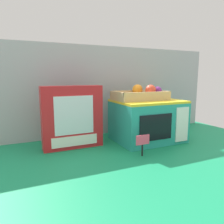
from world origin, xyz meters
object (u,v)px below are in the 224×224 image
object	(u,v)px
food_groups_crate	(142,95)
price_sign	(143,142)
cookie_set_box	(72,117)
toy_microwave	(147,120)

from	to	relation	value
food_groups_crate	price_sign	bearing A→B (deg)	-120.36
food_groups_crate	cookie_set_box	size ratio (longest dim) A/B	0.93
price_sign	toy_microwave	bearing A→B (deg)	51.88
toy_microwave	price_sign	size ratio (longest dim) A/B	3.69
toy_microwave	price_sign	world-z (taller)	toy_microwave
price_sign	food_groups_crate	bearing A→B (deg)	59.64
cookie_set_box	price_sign	distance (m)	0.38
toy_microwave	price_sign	distance (m)	0.27
food_groups_crate	cookie_set_box	distance (m)	0.41
toy_microwave	food_groups_crate	bearing A→B (deg)	128.71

